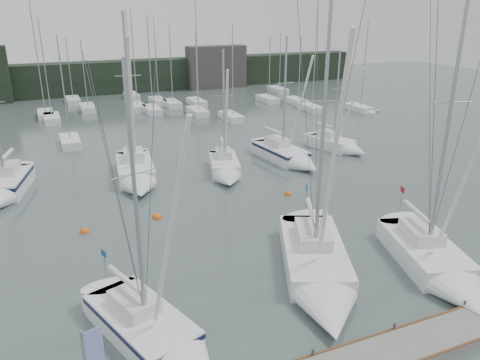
{
  "coord_description": "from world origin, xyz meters",
  "views": [
    {
      "loc": [
        -10.44,
        -16.47,
        13.2
      ],
      "look_at": [
        -1.22,
        5.0,
        4.51
      ],
      "focal_mm": 35.0,
      "sensor_mm": 36.0,
      "label": 1
    }
  ],
  "objects_px": {
    "sailboat_near_right": "(441,269)",
    "sailboat_mid_b": "(137,176)",
    "sailboat_mid_c": "(226,170)",
    "buoy_a": "(157,218)",
    "sailboat_near_center": "(320,278)",
    "sailboat_mid_e": "(341,146)",
    "buoy_b": "(288,194)",
    "buoy_c": "(85,232)",
    "sailboat_mid_d": "(290,157)",
    "sailboat_mid_a": "(2,189)",
    "sailboat_near_left": "(161,341)"
  },
  "relations": [
    {
      "from": "sailboat_mid_d",
      "to": "buoy_c",
      "type": "bearing_deg",
      "value": -165.8
    },
    {
      "from": "sailboat_near_left",
      "to": "sailboat_near_center",
      "type": "relative_size",
      "value": 0.81
    },
    {
      "from": "buoy_a",
      "to": "buoy_c",
      "type": "bearing_deg",
      "value": -176.38
    },
    {
      "from": "sailboat_mid_d",
      "to": "sailboat_mid_e",
      "type": "height_order",
      "value": "sailboat_mid_d"
    },
    {
      "from": "sailboat_mid_a",
      "to": "sailboat_mid_d",
      "type": "xyz_separation_m",
      "value": [
        23.27,
        -1.23,
        -0.05
      ]
    },
    {
      "from": "sailboat_near_center",
      "to": "buoy_a",
      "type": "relative_size",
      "value": 23.75
    },
    {
      "from": "sailboat_mid_b",
      "to": "buoy_a",
      "type": "xyz_separation_m",
      "value": [
        -0.09,
        -6.84,
        -0.64
      ]
    },
    {
      "from": "buoy_a",
      "to": "sailboat_mid_e",
      "type": "bearing_deg",
      "value": 21.69
    },
    {
      "from": "sailboat_near_center",
      "to": "sailboat_mid_e",
      "type": "bearing_deg",
      "value": 76.65
    },
    {
      "from": "sailboat_near_center",
      "to": "sailboat_near_right",
      "type": "distance_m",
      "value": 6.38
    },
    {
      "from": "sailboat_near_right",
      "to": "sailboat_near_left",
      "type": "bearing_deg",
      "value": -164.46
    },
    {
      "from": "sailboat_near_center",
      "to": "sailboat_mid_c",
      "type": "xyz_separation_m",
      "value": [
        1.68,
        16.97,
        -0.0
      ]
    },
    {
      "from": "sailboat_near_center",
      "to": "sailboat_mid_b",
      "type": "height_order",
      "value": "sailboat_near_center"
    },
    {
      "from": "sailboat_mid_a",
      "to": "sailboat_near_center",
      "type": "bearing_deg",
      "value": -38.41
    },
    {
      "from": "sailboat_near_center",
      "to": "sailboat_mid_e",
      "type": "distance_m",
      "value": 24.21
    },
    {
      "from": "sailboat_mid_b",
      "to": "buoy_c",
      "type": "distance_m",
      "value": 8.6
    },
    {
      "from": "sailboat_mid_a",
      "to": "sailboat_mid_e",
      "type": "xyz_separation_m",
      "value": [
        29.62,
        0.08,
        -0.13
      ]
    },
    {
      "from": "sailboat_mid_b",
      "to": "buoy_a",
      "type": "relative_size",
      "value": 21.33
    },
    {
      "from": "sailboat_mid_c",
      "to": "buoy_c",
      "type": "height_order",
      "value": "sailboat_mid_c"
    },
    {
      "from": "sailboat_mid_b",
      "to": "buoy_b",
      "type": "bearing_deg",
      "value": -26.81
    },
    {
      "from": "sailboat_mid_a",
      "to": "sailboat_mid_c",
      "type": "bearing_deg",
      "value": 5.88
    },
    {
      "from": "sailboat_near_center",
      "to": "buoy_b",
      "type": "xyz_separation_m",
      "value": [
        4.52,
        11.49,
        -0.55
      ]
    },
    {
      "from": "sailboat_mid_c",
      "to": "sailboat_mid_d",
      "type": "height_order",
      "value": "sailboat_mid_d"
    },
    {
      "from": "sailboat_mid_d",
      "to": "sailboat_mid_e",
      "type": "relative_size",
      "value": 1.18
    },
    {
      "from": "sailboat_mid_d",
      "to": "sailboat_mid_b",
      "type": "bearing_deg",
      "value": 172.75
    },
    {
      "from": "sailboat_near_right",
      "to": "sailboat_mid_e",
      "type": "xyz_separation_m",
      "value": [
        8.47,
        21.1,
        -0.05
      ]
    },
    {
      "from": "sailboat_mid_b",
      "to": "sailboat_mid_d",
      "type": "bearing_deg",
      "value": 6.48
    },
    {
      "from": "sailboat_mid_d",
      "to": "buoy_b",
      "type": "relative_size",
      "value": 19.78
    },
    {
      "from": "buoy_b",
      "to": "buoy_c",
      "type": "xyz_separation_m",
      "value": [
        -14.67,
        -0.45,
        0.0
      ]
    },
    {
      "from": "sailboat_mid_b",
      "to": "sailboat_mid_e",
      "type": "relative_size",
      "value": 1.39
    },
    {
      "from": "sailboat_near_right",
      "to": "buoy_c",
      "type": "relative_size",
      "value": 25.06
    },
    {
      "from": "sailboat_mid_a",
      "to": "buoy_a",
      "type": "xyz_separation_m",
      "value": [
        9.54,
        -7.9,
        -0.63
      ]
    },
    {
      "from": "sailboat_near_left",
      "to": "buoy_c",
      "type": "height_order",
      "value": "sailboat_near_left"
    },
    {
      "from": "sailboat_mid_c",
      "to": "buoy_a",
      "type": "distance_m",
      "value": 9.13
    },
    {
      "from": "buoy_a",
      "to": "buoy_b",
      "type": "xyz_separation_m",
      "value": [
        10.0,
        0.15,
        0.0
      ]
    },
    {
      "from": "sailboat_near_left",
      "to": "sailboat_near_center",
      "type": "bearing_deg",
      "value": -9.15
    },
    {
      "from": "sailboat_mid_a",
      "to": "sailboat_mid_d",
      "type": "relative_size",
      "value": 0.98
    },
    {
      "from": "sailboat_near_center",
      "to": "sailboat_mid_b",
      "type": "distance_m",
      "value": 18.95
    },
    {
      "from": "sailboat_mid_b",
      "to": "buoy_a",
      "type": "bearing_deg",
      "value": -83.59
    },
    {
      "from": "sailboat_near_right",
      "to": "sailboat_mid_a",
      "type": "height_order",
      "value": "sailboat_near_right"
    },
    {
      "from": "sailboat_near_right",
      "to": "sailboat_mid_b",
      "type": "xyz_separation_m",
      "value": [
        -11.52,
        19.95,
        0.09
      ]
    },
    {
      "from": "sailboat_near_right",
      "to": "sailboat_mid_b",
      "type": "distance_m",
      "value": 23.04
    },
    {
      "from": "sailboat_mid_a",
      "to": "sailboat_mid_d",
      "type": "distance_m",
      "value": 23.3
    },
    {
      "from": "sailboat_mid_c",
      "to": "buoy_b",
      "type": "xyz_separation_m",
      "value": [
        2.84,
        -5.48,
        -0.55
      ]
    },
    {
      "from": "sailboat_near_right",
      "to": "sailboat_mid_e",
      "type": "height_order",
      "value": "sailboat_near_right"
    },
    {
      "from": "sailboat_mid_b",
      "to": "buoy_b",
      "type": "distance_m",
      "value": 11.97
    },
    {
      "from": "sailboat_mid_c",
      "to": "buoy_a",
      "type": "height_order",
      "value": "sailboat_mid_c"
    },
    {
      "from": "sailboat_mid_e",
      "to": "buoy_a",
      "type": "distance_m",
      "value": 21.61
    },
    {
      "from": "sailboat_mid_d",
      "to": "buoy_a",
      "type": "bearing_deg",
      "value": -160.62
    },
    {
      "from": "sailboat_near_right",
      "to": "buoy_a",
      "type": "xyz_separation_m",
      "value": [
        -11.61,
        13.11,
        -0.55
      ]
    }
  ]
}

